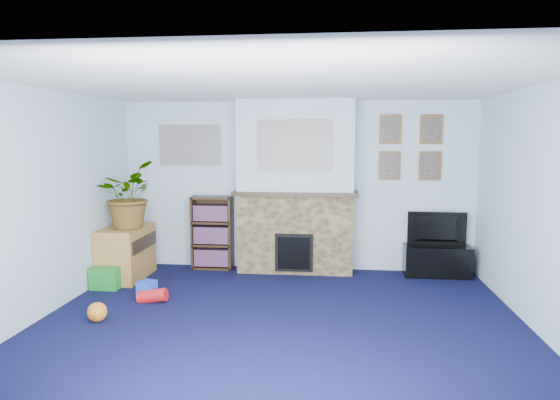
# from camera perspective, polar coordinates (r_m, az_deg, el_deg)

# --- Properties ---
(floor) EXTENTS (5.00, 4.50, 0.01)m
(floor) POSITION_cam_1_polar(r_m,az_deg,el_deg) (5.22, -0.07, -14.00)
(floor) COLOR black
(floor) RESTS_ON ground
(ceiling) EXTENTS (5.00, 4.50, 0.01)m
(ceiling) POSITION_cam_1_polar(r_m,az_deg,el_deg) (4.90, -0.08, 13.19)
(ceiling) COLOR white
(ceiling) RESTS_ON wall_back
(wall_back) EXTENTS (5.00, 0.04, 2.40)m
(wall_back) POSITION_cam_1_polar(r_m,az_deg,el_deg) (7.15, 1.90, 1.61)
(wall_back) COLOR silver
(wall_back) RESTS_ON ground
(wall_front) EXTENTS (5.00, 0.04, 2.40)m
(wall_front) POSITION_cam_1_polar(r_m,az_deg,el_deg) (2.73, -5.28, -7.25)
(wall_front) COLOR silver
(wall_front) RESTS_ON ground
(wall_left) EXTENTS (0.04, 4.50, 2.40)m
(wall_left) POSITION_cam_1_polar(r_m,az_deg,el_deg) (5.76, -25.65, -0.39)
(wall_left) COLOR silver
(wall_left) RESTS_ON ground
(wall_right) EXTENTS (0.04, 4.50, 2.40)m
(wall_right) POSITION_cam_1_polar(r_m,az_deg,el_deg) (5.27, 28.06, -1.14)
(wall_right) COLOR silver
(wall_right) RESTS_ON ground
(chimney_breast) EXTENTS (1.72, 0.50, 2.40)m
(chimney_breast) POSITION_cam_1_polar(r_m,az_deg,el_deg) (6.95, 1.77, 1.32)
(chimney_breast) COLOR brown
(chimney_breast) RESTS_ON ground
(collage_main) EXTENTS (1.00, 0.03, 0.68)m
(collage_main) POSITION_cam_1_polar(r_m,az_deg,el_deg) (6.70, 1.65, 6.22)
(collage_main) COLOR gray
(collage_main) RESTS_ON chimney_breast
(collage_left) EXTENTS (0.90, 0.03, 0.58)m
(collage_left) POSITION_cam_1_polar(r_m,az_deg,el_deg) (7.38, -10.25, 6.18)
(collage_left) COLOR gray
(collage_left) RESTS_ON wall_back
(portrait_tl) EXTENTS (0.30, 0.03, 0.40)m
(portrait_tl) POSITION_cam_1_polar(r_m,az_deg,el_deg) (7.12, 12.51, 7.88)
(portrait_tl) COLOR brown
(portrait_tl) RESTS_ON wall_back
(portrait_tr) EXTENTS (0.30, 0.03, 0.40)m
(portrait_tr) POSITION_cam_1_polar(r_m,az_deg,el_deg) (7.20, 16.90, 7.73)
(portrait_tr) COLOR brown
(portrait_tr) RESTS_ON wall_back
(portrait_bl) EXTENTS (0.30, 0.03, 0.40)m
(portrait_bl) POSITION_cam_1_polar(r_m,az_deg,el_deg) (7.13, 12.40, 3.85)
(portrait_bl) COLOR brown
(portrait_bl) RESTS_ON wall_back
(portrait_br) EXTENTS (0.30, 0.03, 0.40)m
(portrait_br) POSITION_cam_1_polar(r_m,az_deg,el_deg) (7.21, 16.76, 3.75)
(portrait_br) COLOR brown
(portrait_br) RESTS_ON wall_back
(tv_stand) EXTENTS (0.88, 0.37, 0.42)m
(tv_stand) POSITION_cam_1_polar(r_m,az_deg,el_deg) (7.21, 17.48, -6.53)
(tv_stand) COLOR black
(tv_stand) RESTS_ON ground
(television) EXTENTS (0.79, 0.12, 0.46)m
(television) POSITION_cam_1_polar(r_m,az_deg,el_deg) (7.14, 17.57, -3.20)
(television) COLOR black
(television) RESTS_ON tv_stand
(bookshelf) EXTENTS (0.58, 0.28, 1.05)m
(bookshelf) POSITION_cam_1_polar(r_m,az_deg,el_deg) (7.29, -7.70, -3.89)
(bookshelf) COLOR black
(bookshelf) RESTS_ON ground
(sideboard) EXTENTS (0.50, 0.90, 0.70)m
(sideboard) POSITION_cam_1_polar(r_m,az_deg,el_deg) (7.07, -17.16, -5.75)
(sideboard) COLOR #B17938
(sideboard) RESTS_ON ground
(potted_plant) EXTENTS (0.88, 0.95, 0.88)m
(potted_plant) POSITION_cam_1_polar(r_m,az_deg,el_deg) (6.87, -17.18, 0.59)
(potted_plant) COLOR #26661E
(potted_plant) RESTS_ON sideboard
(mantel_clock) EXTENTS (0.11, 0.06, 0.15)m
(mantel_clock) POSITION_cam_1_polar(r_m,az_deg,el_deg) (6.90, 1.34, 1.59)
(mantel_clock) COLOR gold
(mantel_clock) RESTS_ON chimney_breast
(mantel_candle) EXTENTS (0.05, 0.05, 0.15)m
(mantel_candle) POSITION_cam_1_polar(r_m,az_deg,el_deg) (6.88, 4.85, 1.63)
(mantel_candle) COLOR #B2BFC6
(mantel_candle) RESTS_ON chimney_breast
(mantel_teddy) EXTENTS (0.12, 0.12, 0.12)m
(mantel_teddy) POSITION_cam_1_polar(r_m,az_deg,el_deg) (6.97, -3.10, 1.59)
(mantel_teddy) COLOR gray
(mantel_teddy) RESTS_ON chimney_breast
(mantel_can) EXTENTS (0.06, 0.06, 0.11)m
(mantel_can) POSITION_cam_1_polar(r_m,az_deg,el_deg) (6.88, 8.19, 1.42)
(mantel_can) COLOR blue
(mantel_can) RESTS_ON chimney_breast
(green_crate) EXTENTS (0.35, 0.28, 0.28)m
(green_crate) POSITION_cam_1_polar(r_m,az_deg,el_deg) (6.72, -19.18, -8.32)
(green_crate) COLOR #198C26
(green_crate) RESTS_ON ground
(toy_ball) EXTENTS (0.20, 0.20, 0.20)m
(toy_ball) POSITION_cam_1_polar(r_m,az_deg,el_deg) (5.58, -20.16, -12.04)
(toy_ball) COLOR orange
(toy_ball) RESTS_ON ground
(toy_block) EXTENTS (0.22, 0.22, 0.22)m
(toy_block) POSITION_cam_1_polar(r_m,az_deg,el_deg) (6.13, -14.96, -9.93)
(toy_block) COLOR blue
(toy_block) RESTS_ON ground
(toy_tube) EXTENTS (0.35, 0.15, 0.20)m
(toy_tube) POSITION_cam_1_polar(r_m,az_deg,el_deg) (6.04, -14.37, -10.58)
(toy_tube) COLOR red
(toy_tube) RESTS_ON ground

